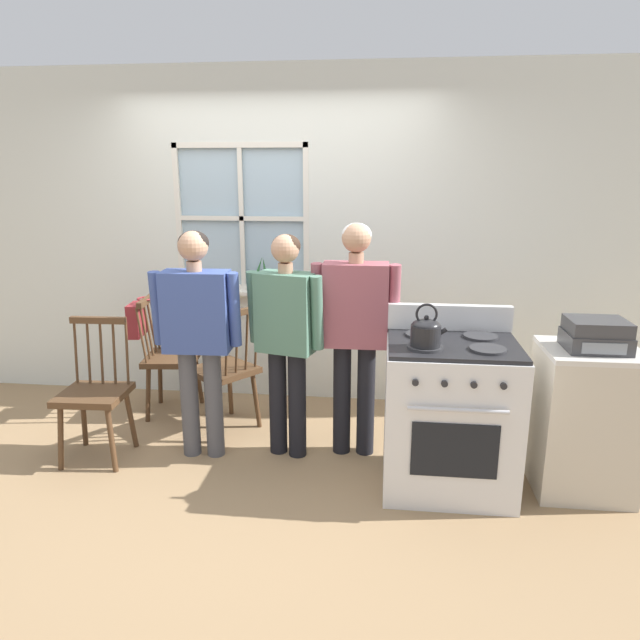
{
  "coord_description": "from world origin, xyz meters",
  "views": [
    {
      "loc": [
        0.85,
        -3.2,
        1.9
      ],
      "look_at": [
        0.47,
        0.2,
        1.0
      ],
      "focal_mm": 32.0,
      "sensor_mm": 36.0,
      "label": 1
    }
  ],
  "objects_px": {
    "chair_near_wall": "(225,372)",
    "kettle": "(426,331)",
    "potted_plant": "(262,282)",
    "stereo": "(596,335)",
    "handbag": "(137,319)",
    "chair_by_window": "(170,359)",
    "stove": "(449,414)",
    "person_elderly_left": "(197,325)",
    "person_adult_right": "(355,320)",
    "person_teen_center": "(286,328)",
    "side_counter": "(584,420)",
    "chair_center_cluster": "(95,394)"
  },
  "relations": [
    {
      "from": "chair_near_wall",
      "to": "chair_by_window",
      "type": "bearing_deg",
      "value": -77.92
    },
    {
      "from": "stove",
      "to": "person_elderly_left",
      "type": "bearing_deg",
      "value": 172.66
    },
    {
      "from": "chair_by_window",
      "to": "potted_plant",
      "type": "relative_size",
      "value": 3.21
    },
    {
      "from": "kettle",
      "to": "handbag",
      "type": "relative_size",
      "value": 0.8
    },
    {
      "from": "chair_near_wall",
      "to": "chair_center_cluster",
      "type": "xyz_separation_m",
      "value": [
        -0.75,
        -0.52,
        0.0
      ]
    },
    {
      "from": "person_teen_center",
      "to": "side_counter",
      "type": "height_order",
      "value": "person_teen_center"
    },
    {
      "from": "chair_center_cluster",
      "to": "person_teen_center",
      "type": "distance_m",
      "value": 1.36
    },
    {
      "from": "chair_near_wall",
      "to": "stereo",
      "type": "bearing_deg",
      "value": 113.5
    },
    {
      "from": "chair_center_cluster",
      "to": "stereo",
      "type": "height_order",
      "value": "stereo"
    },
    {
      "from": "person_teen_center",
      "to": "chair_near_wall",
      "type": "bearing_deg",
      "value": 162.32
    },
    {
      "from": "chair_near_wall",
      "to": "stove",
      "type": "relative_size",
      "value": 0.88
    },
    {
      "from": "side_counter",
      "to": "person_teen_center",
      "type": "bearing_deg",
      "value": 172.74
    },
    {
      "from": "person_elderly_left",
      "to": "stove",
      "type": "height_order",
      "value": "person_elderly_left"
    },
    {
      "from": "person_elderly_left",
      "to": "handbag",
      "type": "xyz_separation_m",
      "value": [
        -0.7,
        0.63,
        -0.15
      ]
    },
    {
      "from": "chair_center_cluster",
      "to": "chair_by_window",
      "type": "bearing_deg",
      "value": 71.4
    },
    {
      "from": "kettle",
      "to": "potted_plant",
      "type": "height_order",
      "value": "potted_plant"
    },
    {
      "from": "kettle",
      "to": "potted_plant",
      "type": "xyz_separation_m",
      "value": [
        -1.24,
        1.38,
        -0.01
      ]
    },
    {
      "from": "handbag",
      "to": "chair_by_window",
      "type": "bearing_deg",
      "value": 6.32
    },
    {
      "from": "potted_plant",
      "to": "stereo",
      "type": "distance_m",
      "value": 2.53
    },
    {
      "from": "person_elderly_left",
      "to": "stove",
      "type": "xyz_separation_m",
      "value": [
        1.62,
        -0.21,
        -0.45
      ]
    },
    {
      "from": "stove",
      "to": "stereo",
      "type": "bearing_deg",
      "value": 2.14
    },
    {
      "from": "person_elderly_left",
      "to": "person_adult_right",
      "type": "xyz_separation_m",
      "value": [
        1.02,
        0.15,
        0.02
      ]
    },
    {
      "from": "stove",
      "to": "side_counter",
      "type": "height_order",
      "value": "stove"
    },
    {
      "from": "potted_plant",
      "to": "handbag",
      "type": "bearing_deg",
      "value": -155.73
    },
    {
      "from": "side_counter",
      "to": "stereo",
      "type": "distance_m",
      "value": 0.54
    },
    {
      "from": "handbag",
      "to": "side_counter",
      "type": "bearing_deg",
      "value": -14.18
    },
    {
      "from": "potted_plant",
      "to": "side_counter",
      "type": "height_order",
      "value": "potted_plant"
    },
    {
      "from": "side_counter",
      "to": "stereo",
      "type": "height_order",
      "value": "stereo"
    },
    {
      "from": "potted_plant",
      "to": "chair_near_wall",
      "type": "bearing_deg",
      "value": -103.8
    },
    {
      "from": "side_counter",
      "to": "potted_plant",
      "type": "bearing_deg",
      "value": 151.48
    },
    {
      "from": "chair_near_wall",
      "to": "kettle",
      "type": "relative_size",
      "value": 3.85
    },
    {
      "from": "person_elderly_left",
      "to": "stove",
      "type": "relative_size",
      "value": 1.42
    },
    {
      "from": "stove",
      "to": "person_adult_right",
      "type": "bearing_deg",
      "value": 149.19
    },
    {
      "from": "person_adult_right",
      "to": "stove",
      "type": "distance_m",
      "value": 0.84
    },
    {
      "from": "person_teen_center",
      "to": "side_counter",
      "type": "xyz_separation_m",
      "value": [
        1.85,
        -0.23,
        -0.45
      ]
    },
    {
      "from": "side_counter",
      "to": "chair_by_window",
      "type": "bearing_deg",
      "value": 164.25
    },
    {
      "from": "potted_plant",
      "to": "side_counter",
      "type": "relative_size",
      "value": 0.33
    },
    {
      "from": "potted_plant",
      "to": "handbag",
      "type": "xyz_separation_m",
      "value": [
        -0.91,
        -0.41,
        -0.23
      ]
    },
    {
      "from": "stereo",
      "to": "person_teen_center",
      "type": "bearing_deg",
      "value": 172.11
    },
    {
      "from": "potted_plant",
      "to": "side_counter",
      "type": "bearing_deg",
      "value": -28.52
    },
    {
      "from": "chair_near_wall",
      "to": "side_counter",
      "type": "xyz_separation_m",
      "value": [
        2.37,
        -0.57,
        -0.0
      ]
    },
    {
      "from": "person_teen_center",
      "to": "kettle",
      "type": "relative_size",
      "value": 6.12
    },
    {
      "from": "chair_near_wall",
      "to": "handbag",
      "type": "height_order",
      "value": "same"
    },
    {
      "from": "person_elderly_left",
      "to": "side_counter",
      "type": "xyz_separation_m",
      "value": [
        2.42,
        -0.16,
        -0.48
      ]
    },
    {
      "from": "stove",
      "to": "kettle",
      "type": "xyz_separation_m",
      "value": [
        -0.17,
        -0.13,
        0.55
      ]
    },
    {
      "from": "handbag",
      "to": "stereo",
      "type": "distance_m",
      "value": 3.24
    },
    {
      "from": "chair_by_window",
      "to": "potted_plant",
      "type": "height_order",
      "value": "potted_plant"
    },
    {
      "from": "chair_by_window",
      "to": "chair_near_wall",
      "type": "bearing_deg",
      "value": -121.69
    },
    {
      "from": "side_counter",
      "to": "stove",
      "type": "bearing_deg",
      "value": -176.37
    },
    {
      "from": "person_adult_right",
      "to": "kettle",
      "type": "xyz_separation_m",
      "value": [
        0.42,
        -0.49,
        0.07
      ]
    }
  ]
}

